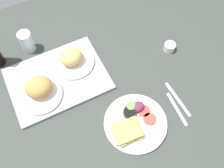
{
  "coord_description": "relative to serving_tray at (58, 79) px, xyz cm",
  "views": [
    {
      "loc": [
        -22.45,
        -47.5,
        106.93
      ],
      "look_at": [
        2.0,
        3.0,
        4.0
      ],
      "focal_mm": 41.58,
      "sensor_mm": 36.0,
      "label": 1
    }
  ],
  "objects": [
    {
      "name": "knife",
      "position": [
        45.59,
        -33.36,
        -0.55
      ],
      "size": [
        2.18,
        19.04,
        0.5
      ],
      "primitive_type": "cube",
      "rotation": [
        0.0,
        0.0,
        1.61
      ],
      "color": "#B7B7BC",
      "rests_on": "ground_plane"
    },
    {
      "name": "bread_plate_near",
      "position": [
        -9.42,
        -4.43,
        4.61
      ],
      "size": [
        20.29,
        20.29,
        9.66
      ],
      "color": "white",
      "rests_on": "serving_tray"
    },
    {
      "name": "drinking_glass",
      "position": [
        -6.51,
        23.33,
        4.95
      ],
      "size": [
        6.46,
        6.46,
        11.5
      ],
      "primitive_type": "cylinder",
      "color": "silver",
      "rests_on": "ground_plane"
    },
    {
      "name": "bread_plate_far",
      "position": [
        9.71,
        4.94,
        4.01
      ],
      "size": [
        20.67,
        20.67,
        8.89
      ],
      "color": "white",
      "rests_on": "serving_tray"
    },
    {
      "name": "espresso_cup",
      "position": [
        56.76,
        -7.75,
        1.2
      ],
      "size": [
        5.6,
        5.6,
        4.0
      ],
      "primitive_type": "cylinder",
      "color": "silver",
      "rests_on": "ground_plane"
    },
    {
      "name": "fork",
      "position": [
        42.59,
        -37.36,
        -0.55
      ],
      "size": [
        2.24,
        17.05,
        0.5
      ],
      "primitive_type": "cube",
      "rotation": [
        0.0,
        0.0,
        1.52
      ],
      "color": "#B7B7BC",
      "rests_on": "ground_plane"
    },
    {
      "name": "plate_with_salad",
      "position": [
        21.93,
        -34.94,
        0.96
      ],
      "size": [
        27.23,
        27.23,
        5.4
      ],
      "color": "white",
      "rests_on": "ground_plane"
    },
    {
      "name": "ground_plane",
      "position": [
        19.15,
        -18.19,
        -2.3
      ],
      "size": [
        190.0,
        150.0,
        3.0
      ],
      "primitive_type": "cube",
      "color": "#383D38"
    },
    {
      "name": "serving_tray",
      "position": [
        0.0,
        0.0,
        0.0
      ],
      "size": [
        45.44,
        33.61,
        1.6
      ],
      "primitive_type": "cube",
      "rotation": [
        0.0,
        0.0,
        0.01
      ],
      "color": "#9EA0A3",
      "rests_on": "ground_plane"
    }
  ]
}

